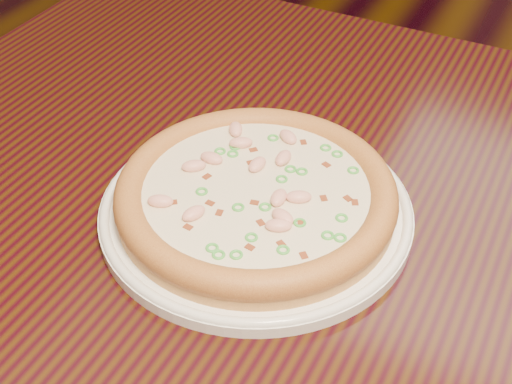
% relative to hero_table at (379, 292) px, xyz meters
% --- Properties ---
extents(hero_table, '(1.20, 0.80, 0.75)m').
position_rel_hero_table_xyz_m(hero_table, '(0.00, 0.00, 0.00)').
color(hero_table, black).
rests_on(hero_table, ground).
extents(plate, '(0.30, 0.30, 0.02)m').
position_rel_hero_table_xyz_m(plate, '(-0.12, -0.05, 0.11)').
color(plate, white).
rests_on(plate, hero_table).
extents(pizza, '(0.27, 0.27, 0.03)m').
position_rel_hero_table_xyz_m(pizza, '(-0.12, -0.05, 0.13)').
color(pizza, tan).
rests_on(pizza, plate).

